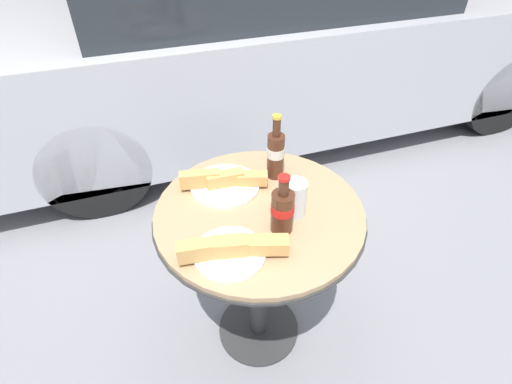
# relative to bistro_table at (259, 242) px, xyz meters

# --- Properties ---
(ground_plane) EXTENTS (30.00, 30.00, 0.00)m
(ground_plane) POSITION_rel_bistro_table_xyz_m (0.00, 0.00, -0.57)
(ground_plane) COLOR gray
(bistro_table) EXTENTS (0.71, 0.71, 0.73)m
(bistro_table) POSITION_rel_bistro_table_xyz_m (0.00, 0.00, 0.00)
(bistro_table) COLOR #333333
(bistro_table) RESTS_ON ground_plane
(cola_bottle_left) EXTENTS (0.07, 0.07, 0.21)m
(cola_bottle_left) POSITION_rel_bistro_table_xyz_m (0.04, -0.10, 0.24)
(cola_bottle_left) COLOR #4C2819
(cola_bottle_left) RESTS_ON bistro_table
(cola_bottle_right) EXTENTS (0.06, 0.06, 0.25)m
(cola_bottle_right) POSITION_rel_bistro_table_xyz_m (0.12, 0.16, 0.25)
(cola_bottle_right) COLOR #4C2819
(cola_bottle_right) RESTS_ON bistro_table
(drinking_glass) EXTENTS (0.07, 0.07, 0.13)m
(drinking_glass) POSITION_rel_bistro_table_xyz_m (0.10, -0.05, 0.21)
(drinking_glass) COLOR black
(drinking_glass) RESTS_ON bistro_table
(lunch_plate_near) EXTENTS (0.32, 0.21, 0.07)m
(lunch_plate_near) POSITION_rel_bistro_table_xyz_m (-0.14, -0.16, 0.18)
(lunch_plate_near) COLOR white
(lunch_plate_near) RESTS_ON bistro_table
(lunch_plate_far) EXTENTS (0.31, 0.25, 0.07)m
(lunch_plate_far) POSITION_rel_bistro_table_xyz_m (-0.08, 0.16, 0.18)
(lunch_plate_far) COLOR white
(lunch_plate_far) RESTS_ON bistro_table
(parked_car) EXTENTS (4.59, 1.71, 1.34)m
(parked_car) POSITION_rel_bistro_table_xyz_m (0.78, 1.84, 0.07)
(parked_car) COLOR #B7B7BC
(parked_car) RESTS_ON ground_plane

